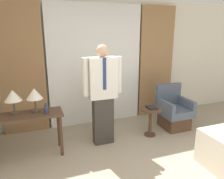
{
  "coord_description": "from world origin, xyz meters",
  "views": [
    {
      "loc": [
        -1.3,
        -1.93,
        2.02
      ],
      "look_at": [
        -0.05,
        1.45,
        1.05
      ],
      "focal_mm": 35.0,
      "sensor_mm": 36.0,
      "label": 1
    }
  ],
  "objects_px": {
    "table_lamp_right": "(34,95)",
    "armchair": "(173,112)",
    "desk": "(26,122)",
    "person": "(103,92)",
    "side_table": "(150,117)",
    "bottle_near_edge": "(46,109)",
    "book": "(152,107)",
    "table_lamp_left": "(13,97)"
  },
  "relations": [
    {
      "from": "table_lamp_right",
      "to": "bottle_near_edge",
      "type": "height_order",
      "value": "table_lamp_right"
    },
    {
      "from": "desk",
      "to": "side_table",
      "type": "xyz_separation_m",
      "value": [
        2.26,
        -0.03,
        -0.23
      ]
    },
    {
      "from": "person",
      "to": "armchair",
      "type": "bearing_deg",
      "value": 4.75
    },
    {
      "from": "desk",
      "to": "person",
      "type": "bearing_deg",
      "value": 0.97
    },
    {
      "from": "table_lamp_left",
      "to": "armchair",
      "type": "height_order",
      "value": "table_lamp_left"
    },
    {
      "from": "armchair",
      "to": "side_table",
      "type": "height_order",
      "value": "armchair"
    },
    {
      "from": "armchair",
      "to": "side_table",
      "type": "distance_m",
      "value": 0.69
    },
    {
      "from": "desk",
      "to": "armchair",
      "type": "xyz_separation_m",
      "value": [
        2.92,
        0.16,
        -0.27
      ]
    },
    {
      "from": "person",
      "to": "book",
      "type": "distance_m",
      "value": 1.07
    },
    {
      "from": "person",
      "to": "armchair",
      "type": "relative_size",
      "value": 1.99
    },
    {
      "from": "table_lamp_right",
      "to": "armchair",
      "type": "xyz_separation_m",
      "value": [
        2.77,
        0.08,
        -0.7
      ]
    },
    {
      "from": "table_lamp_right",
      "to": "person",
      "type": "height_order",
      "value": "person"
    },
    {
      "from": "table_lamp_left",
      "to": "person",
      "type": "xyz_separation_m",
      "value": [
        1.45,
        -0.05,
        -0.06
      ]
    },
    {
      "from": "armchair",
      "to": "book",
      "type": "distance_m",
      "value": 0.7
    },
    {
      "from": "armchair",
      "to": "book",
      "type": "xyz_separation_m",
      "value": [
        -0.64,
        -0.16,
        0.24
      ]
    },
    {
      "from": "table_lamp_right",
      "to": "armchair",
      "type": "relative_size",
      "value": 0.44
    },
    {
      "from": "desk",
      "to": "book",
      "type": "height_order",
      "value": "desk"
    },
    {
      "from": "person",
      "to": "book",
      "type": "bearing_deg",
      "value": -1.58
    },
    {
      "from": "desk",
      "to": "armchair",
      "type": "bearing_deg",
      "value": 3.08
    },
    {
      "from": "desk",
      "to": "side_table",
      "type": "relative_size",
      "value": 2.03
    },
    {
      "from": "armchair",
      "to": "table_lamp_left",
      "type": "bearing_deg",
      "value": -178.47
    },
    {
      "from": "bottle_near_edge",
      "to": "side_table",
      "type": "distance_m",
      "value": 1.99
    },
    {
      "from": "bottle_near_edge",
      "to": "side_table",
      "type": "xyz_separation_m",
      "value": [
        1.94,
        0.03,
        -0.43
      ]
    },
    {
      "from": "table_lamp_left",
      "to": "side_table",
      "type": "distance_m",
      "value": 2.5
    },
    {
      "from": "table_lamp_right",
      "to": "side_table",
      "type": "xyz_separation_m",
      "value": [
        2.1,
        -0.1,
        -0.65
      ]
    },
    {
      "from": "desk",
      "to": "table_lamp_right",
      "type": "height_order",
      "value": "table_lamp_right"
    },
    {
      "from": "table_lamp_left",
      "to": "armchair",
      "type": "bearing_deg",
      "value": 1.53
    },
    {
      "from": "desk",
      "to": "book",
      "type": "bearing_deg",
      "value": -0.14
    },
    {
      "from": "book",
      "to": "bottle_near_edge",
      "type": "bearing_deg",
      "value": -178.48
    },
    {
      "from": "table_lamp_right",
      "to": "book",
      "type": "relative_size",
      "value": 1.86
    },
    {
      "from": "bottle_near_edge",
      "to": "person",
      "type": "height_order",
      "value": "person"
    },
    {
      "from": "armchair",
      "to": "book",
      "type": "relative_size",
      "value": 4.21
    },
    {
      "from": "table_lamp_left",
      "to": "table_lamp_right",
      "type": "relative_size",
      "value": 1.0
    },
    {
      "from": "bottle_near_edge",
      "to": "book",
      "type": "bearing_deg",
      "value": 1.52
    },
    {
      "from": "bottle_near_edge",
      "to": "armchair",
      "type": "height_order",
      "value": "bottle_near_edge"
    },
    {
      "from": "table_lamp_left",
      "to": "bottle_near_edge",
      "type": "xyz_separation_m",
      "value": [
        0.47,
        -0.13,
        -0.22
      ]
    },
    {
      "from": "person",
      "to": "side_table",
      "type": "xyz_separation_m",
      "value": [
        0.96,
        -0.05,
        -0.59
      ]
    },
    {
      "from": "armchair",
      "to": "table_lamp_right",
      "type": "bearing_deg",
      "value": -178.29
    },
    {
      "from": "person",
      "to": "side_table",
      "type": "bearing_deg",
      "value": -2.91
    },
    {
      "from": "bottle_near_edge",
      "to": "desk",
      "type": "bearing_deg",
      "value": 169.63
    },
    {
      "from": "bottle_near_edge",
      "to": "table_lamp_left",
      "type": "bearing_deg",
      "value": 164.36
    },
    {
      "from": "book",
      "to": "armchair",
      "type": "bearing_deg",
      "value": 14.24
    }
  ]
}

